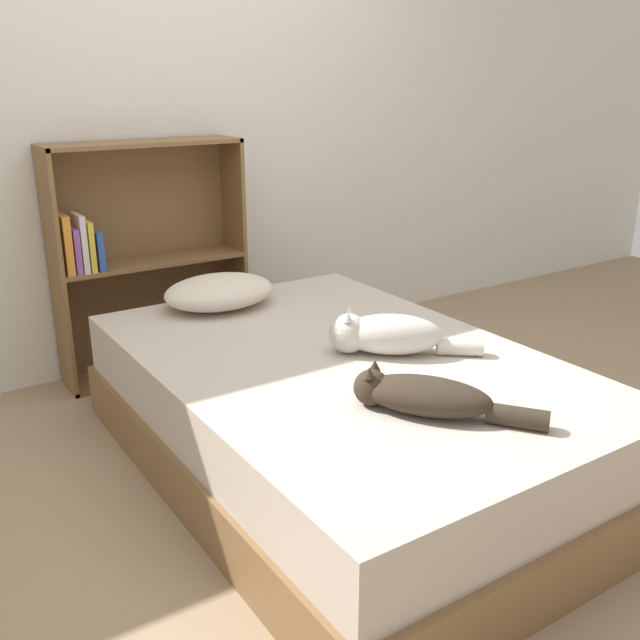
# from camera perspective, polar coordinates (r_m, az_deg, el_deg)

# --- Properties ---
(ground_plane) EXTENTS (8.00, 8.00, 0.00)m
(ground_plane) POSITION_cam_1_polar(r_m,az_deg,el_deg) (2.83, 1.73, -11.61)
(ground_plane) COLOR #997F60
(wall_back) EXTENTS (8.00, 0.06, 2.50)m
(wall_back) POSITION_cam_1_polar(r_m,az_deg,el_deg) (3.75, -11.74, 15.73)
(wall_back) COLOR silver
(wall_back) RESTS_ON ground_plane
(bed) EXTENTS (1.33, 2.02, 0.46)m
(bed) POSITION_cam_1_polar(r_m,az_deg,el_deg) (2.72, 1.77, -7.51)
(bed) COLOR brown
(bed) RESTS_ON ground_plane
(pillow) EXTENTS (0.50, 0.38, 0.14)m
(pillow) POSITION_cam_1_polar(r_m,az_deg,el_deg) (3.20, -8.05, 2.26)
(pillow) COLOR beige
(pillow) RESTS_ON bed
(cat_light) EXTENTS (0.49, 0.42, 0.17)m
(cat_light) POSITION_cam_1_polar(r_m,az_deg,el_deg) (2.64, 5.17, -1.17)
(cat_light) COLOR beige
(cat_light) RESTS_ON bed
(cat_dark) EXTENTS (0.43, 0.53, 0.14)m
(cat_dark) POSITION_cam_1_polar(r_m,az_deg,el_deg) (2.21, 8.28, -6.01)
(cat_dark) COLOR #33281E
(cat_dark) RESTS_ON bed
(bookshelf) EXTENTS (0.93, 0.26, 1.15)m
(bookshelf) POSITION_cam_1_polar(r_m,az_deg,el_deg) (3.64, -14.12, 4.87)
(bookshelf) COLOR brown
(bookshelf) RESTS_ON ground_plane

